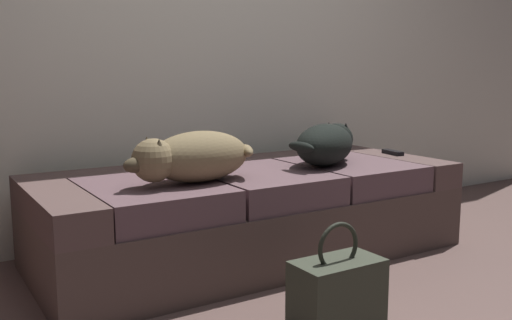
# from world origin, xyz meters

# --- Properties ---
(couch) EXTENTS (2.03, 0.86, 0.43)m
(couch) POSITION_xyz_m (0.00, 1.03, 0.21)
(couch) COLOR #503F39
(couch) RESTS_ON ground
(dog_tan) EXTENTS (0.63, 0.33, 0.22)m
(dog_tan) POSITION_xyz_m (-0.38, 0.87, 0.54)
(dog_tan) COLOR olive
(dog_tan) RESTS_ON couch
(dog_dark) EXTENTS (0.56, 0.46, 0.21)m
(dog_dark) POSITION_xyz_m (0.40, 0.95, 0.53)
(dog_dark) COLOR black
(dog_dark) RESTS_ON couch
(tv_remote) EXTENTS (0.07, 0.16, 0.02)m
(tv_remote) POSITION_xyz_m (0.93, 1.01, 0.44)
(tv_remote) COLOR black
(tv_remote) RESTS_ON couch
(handbag) EXTENTS (0.32, 0.18, 0.38)m
(handbag) POSITION_xyz_m (-0.15, 0.20, 0.13)
(handbag) COLOR #373C2F
(handbag) RESTS_ON ground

